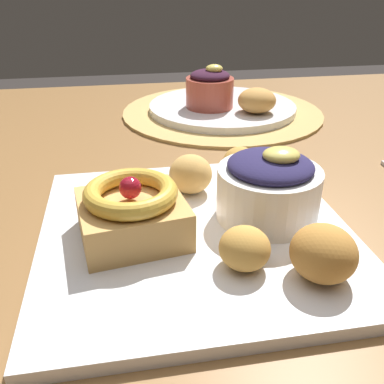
% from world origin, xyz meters
% --- Properties ---
extents(dining_table, '(1.53, 0.98, 0.73)m').
position_xyz_m(dining_table, '(0.00, 0.00, 0.65)').
color(dining_table, brown).
rests_on(dining_table, ground_plane).
extents(woven_placemat, '(0.35, 0.35, 0.00)m').
position_xyz_m(woven_placemat, '(0.17, 0.24, 0.73)').
color(woven_placemat, tan).
rests_on(woven_placemat, dining_table).
extents(front_plate, '(0.29, 0.29, 0.01)m').
position_xyz_m(front_plate, '(0.05, -0.15, 0.74)').
color(front_plate, white).
rests_on(front_plate, dining_table).
extents(cake_slice, '(0.10, 0.10, 0.06)m').
position_xyz_m(cake_slice, '(-0.01, -0.15, 0.77)').
color(cake_slice, tan).
rests_on(cake_slice, front_plate).
extents(berry_ramekin, '(0.10, 0.10, 0.07)m').
position_xyz_m(berry_ramekin, '(0.12, -0.14, 0.77)').
color(berry_ramekin, white).
rests_on(berry_ramekin, front_plate).
extents(fritter_front, '(0.04, 0.04, 0.04)m').
position_xyz_m(fritter_front, '(0.12, -0.05, 0.76)').
color(fritter_front, gold).
rests_on(fritter_front, front_plate).
extents(fritter_middle, '(0.05, 0.05, 0.04)m').
position_xyz_m(fritter_middle, '(0.13, -0.23, 0.76)').
color(fritter_middle, '#BC7F38').
rests_on(fritter_middle, front_plate).
extents(fritter_back, '(0.04, 0.04, 0.04)m').
position_xyz_m(fritter_back, '(0.08, -0.21, 0.76)').
color(fritter_back, gold).
rests_on(fritter_back, front_plate).
extents(fritter_extra, '(0.05, 0.05, 0.04)m').
position_xyz_m(fritter_extra, '(0.06, -0.07, 0.76)').
color(fritter_extra, tan).
rests_on(fritter_extra, front_plate).
extents(back_plate, '(0.26, 0.26, 0.01)m').
position_xyz_m(back_plate, '(0.17, 0.24, 0.74)').
color(back_plate, white).
rests_on(back_plate, woven_placemat).
extents(back_ramekin, '(0.08, 0.08, 0.07)m').
position_xyz_m(back_ramekin, '(0.14, 0.23, 0.78)').
color(back_ramekin, '#B24C3D').
rests_on(back_ramekin, back_plate).
extents(back_pastry, '(0.06, 0.06, 0.04)m').
position_xyz_m(back_pastry, '(0.21, 0.18, 0.77)').
color(back_pastry, '#C68E47').
rests_on(back_pastry, back_plate).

